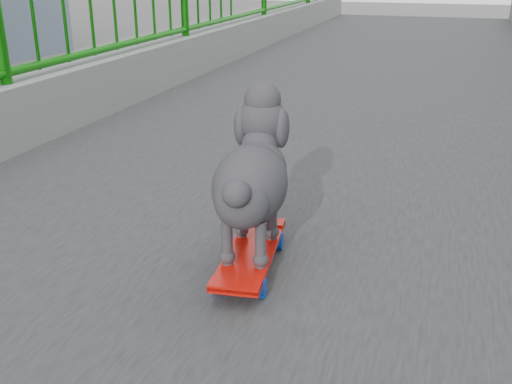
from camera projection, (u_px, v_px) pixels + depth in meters
name	position (u px, v px, depth m)	size (l,w,h in m)	color
skateboard	(251.00, 255.00, 1.71)	(0.19, 0.47, 0.06)	red
poodle	(252.00, 175.00, 1.65)	(0.24, 0.49, 0.41)	#2D2A2F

